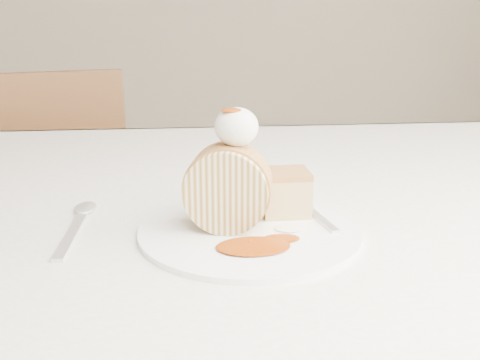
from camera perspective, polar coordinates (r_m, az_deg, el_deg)
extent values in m
cube|color=white|center=(0.79, -1.46, -2.11)|extent=(1.40, 0.90, 0.04)
cube|color=white|center=(1.25, -2.96, -0.65)|extent=(1.40, 0.01, 0.28)
cylinder|color=brown|center=(1.45, 23.13, -10.41)|extent=(0.06, 0.06, 0.71)
cube|color=brown|center=(1.67, -19.61, -4.09)|extent=(0.50, 0.50, 0.04)
cube|color=brown|center=(1.42, -20.13, 2.15)|extent=(0.40, 0.15, 0.43)
cylinder|color=brown|center=(1.92, -14.02, -7.80)|extent=(0.03, 0.03, 0.40)
cylinder|color=brown|center=(1.61, -12.15, -12.74)|extent=(0.03, 0.03, 0.40)
cylinder|color=white|center=(0.62, 1.02, -5.39)|extent=(0.26, 0.26, 0.01)
cylinder|color=beige|center=(0.60, -1.35, -0.92)|extent=(0.10, 0.07, 0.09)
cube|color=#B97D46|center=(0.66, 4.82, -1.61)|extent=(0.06, 0.05, 0.05)
ellipsoid|color=white|center=(0.59, -0.38, 5.69)|extent=(0.05, 0.05, 0.04)
ellipsoid|color=#812E05|center=(0.58, -0.86, 7.94)|extent=(0.02, 0.02, 0.01)
cube|color=silver|center=(0.66, 8.12, -3.75)|extent=(0.05, 0.15, 0.00)
cube|color=silver|center=(0.64, -17.57, -5.67)|extent=(0.03, 0.16, 0.00)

